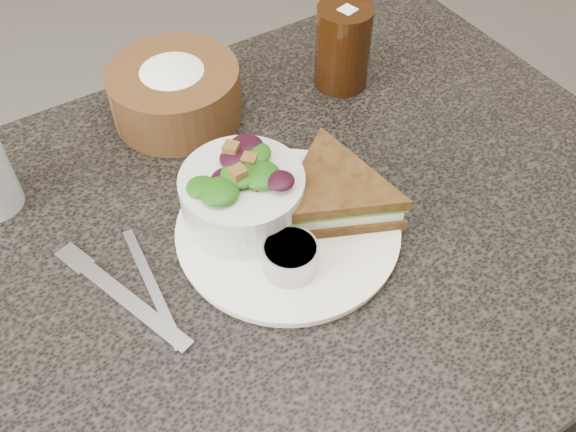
{
  "coord_description": "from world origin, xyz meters",
  "views": [
    {
      "loc": [
        -0.23,
        -0.42,
        1.33
      ],
      "look_at": [
        0.02,
        -0.02,
        0.78
      ],
      "focal_mm": 40.0,
      "sensor_mm": 36.0,
      "label": 1
    }
  ],
  "objects_px": {
    "sandwich": "(334,194)",
    "bread_basket": "(174,85)",
    "dressing_ramekin": "(290,257)",
    "cola_glass": "(343,43)",
    "salad_bowl": "(242,189)",
    "dining_table": "(272,378)",
    "dinner_plate": "(288,230)"
  },
  "relations": [
    {
      "from": "dining_table",
      "to": "salad_bowl",
      "type": "height_order",
      "value": "salad_bowl"
    },
    {
      "from": "sandwich",
      "to": "dressing_ramekin",
      "type": "xyz_separation_m",
      "value": [
        -0.09,
        -0.05,
        -0.01
      ]
    },
    {
      "from": "dining_table",
      "to": "dressing_ramekin",
      "type": "height_order",
      "value": "dressing_ramekin"
    },
    {
      "from": "dinner_plate",
      "to": "cola_glass",
      "type": "relative_size",
      "value": 1.94
    },
    {
      "from": "salad_bowl",
      "to": "dressing_ramekin",
      "type": "distance_m",
      "value": 0.1
    },
    {
      "from": "salad_bowl",
      "to": "dressing_ramekin",
      "type": "height_order",
      "value": "salad_bowl"
    },
    {
      "from": "bread_basket",
      "to": "sandwich",
      "type": "bearing_deg",
      "value": -73.93
    },
    {
      "from": "dinner_plate",
      "to": "cola_glass",
      "type": "height_order",
      "value": "cola_glass"
    },
    {
      "from": "salad_bowl",
      "to": "cola_glass",
      "type": "xyz_separation_m",
      "value": [
        0.25,
        0.16,
        0.01
      ]
    },
    {
      "from": "dinner_plate",
      "to": "dressing_ramekin",
      "type": "height_order",
      "value": "dressing_ramekin"
    },
    {
      "from": "dinner_plate",
      "to": "sandwich",
      "type": "relative_size",
      "value": 1.43
    },
    {
      "from": "sandwich",
      "to": "cola_glass",
      "type": "distance_m",
      "value": 0.26
    },
    {
      "from": "salad_bowl",
      "to": "sandwich",
      "type": "bearing_deg",
      "value": -27.43
    },
    {
      "from": "salad_bowl",
      "to": "dressing_ramekin",
      "type": "relative_size",
      "value": 2.36
    },
    {
      "from": "cola_glass",
      "to": "bread_basket",
      "type": "bearing_deg",
      "value": 165.56
    },
    {
      "from": "dining_table",
      "to": "dinner_plate",
      "type": "xyz_separation_m",
      "value": [
        0.02,
        -0.02,
        0.38
      ]
    },
    {
      "from": "salad_bowl",
      "to": "dressing_ramekin",
      "type": "bearing_deg",
      "value": -87.49
    },
    {
      "from": "dining_table",
      "to": "cola_glass",
      "type": "relative_size",
      "value": 7.61
    },
    {
      "from": "dinner_plate",
      "to": "dining_table",
      "type": "bearing_deg",
      "value": 138.24
    },
    {
      "from": "sandwich",
      "to": "bread_basket",
      "type": "relative_size",
      "value": 1.03
    },
    {
      "from": "dressing_ramekin",
      "to": "bread_basket",
      "type": "distance_m",
      "value": 0.31
    },
    {
      "from": "dressing_ramekin",
      "to": "bread_basket",
      "type": "xyz_separation_m",
      "value": [
        0.01,
        0.31,
        0.02
      ]
    },
    {
      "from": "dining_table",
      "to": "cola_glass",
      "type": "bearing_deg",
      "value": 38.02
    },
    {
      "from": "salad_bowl",
      "to": "cola_glass",
      "type": "relative_size",
      "value": 1.08
    },
    {
      "from": "sandwich",
      "to": "dinner_plate",
      "type": "bearing_deg",
      "value": -159.42
    },
    {
      "from": "sandwich",
      "to": "dressing_ramekin",
      "type": "height_order",
      "value": "sandwich"
    },
    {
      "from": "dinner_plate",
      "to": "salad_bowl",
      "type": "relative_size",
      "value": 1.8
    },
    {
      "from": "sandwich",
      "to": "dressing_ramekin",
      "type": "distance_m",
      "value": 0.1
    },
    {
      "from": "dinner_plate",
      "to": "dressing_ramekin",
      "type": "relative_size",
      "value": 4.26
    },
    {
      "from": "salad_bowl",
      "to": "cola_glass",
      "type": "bearing_deg",
      "value": 32.1
    },
    {
      "from": "dinner_plate",
      "to": "dressing_ramekin",
      "type": "distance_m",
      "value": 0.06
    },
    {
      "from": "dinner_plate",
      "to": "sandwich",
      "type": "xyz_separation_m",
      "value": [
        0.06,
        -0.0,
        0.03
      ]
    }
  ]
}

